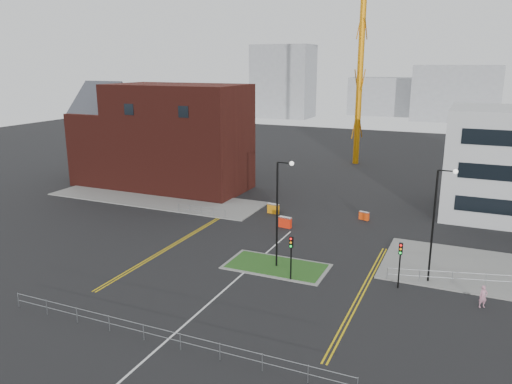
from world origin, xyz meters
The scene contains 23 objects.
ground centered at (0.00, 0.00, 0.00)m, with size 200.00×200.00×0.00m, color black.
pavement_left centered at (-20.00, 22.00, 0.06)m, with size 28.00×8.00×0.12m, color slate.
island_kerb centered at (2.00, 8.00, 0.04)m, with size 8.60×4.60×0.08m, color slate.
grass_island centered at (2.00, 8.00, 0.06)m, with size 8.00×4.00×0.12m, color #1F4D19.
brick_building centered at (-22.97, 28.00, 6.85)m, with size 24.20×10.07×14.24m.
streetlamp_island centered at (2.22, 8.00, 5.41)m, with size 1.46×0.36×9.18m.
streetlamp_right_near centered at (14.22, 10.00, 5.41)m, with size 1.46×0.36×9.18m.
traffic_light_island centered at (4.00, 5.98, 2.57)m, with size 0.28×0.33×3.65m.
traffic_light_right centered at (12.00, 7.98, 2.57)m, with size 0.28×0.33×3.65m.
railing_front centered at (0.00, -6.00, 0.78)m, with size 24.05×0.05×1.10m.
railing_left centered at (-11.00, 18.00, 0.74)m, with size 6.05×0.05×1.10m.
centre_line centered at (0.00, 2.00, 0.01)m, with size 0.15×30.00×0.01m, color silver.
yellow_left_a centered at (-9.00, 10.00, 0.01)m, with size 0.12×24.00×0.01m, color gold.
yellow_left_b centered at (-8.70, 10.00, 0.01)m, with size 0.12×24.00×0.01m, color gold.
yellow_right_a centered at (9.50, 6.00, 0.01)m, with size 0.12×20.00×0.01m, color gold.
yellow_right_b centered at (9.80, 6.00, 0.01)m, with size 0.12×20.00×0.01m, color gold.
skyline_a centered at (-40.00, 120.00, 11.00)m, with size 18.00×12.00×22.00m, color gray.
skyline_b centered at (10.00, 130.00, 8.00)m, with size 24.00×12.00×16.00m, color gray.
skyline_d centered at (-8.00, 140.00, 6.00)m, with size 30.00×12.00×12.00m, color gray.
pedestrian centered at (17.91, 7.18, 0.81)m, with size 0.59×0.39×1.63m, color #CA839B.
barrier_left centered at (-1.00, 18.06, 0.62)m, with size 1.41×0.65×1.14m.
barrier_mid centered at (-4.00, 22.22, 0.62)m, with size 1.40×0.64×1.14m.
barrier_right centered at (6.00, 24.00, 0.50)m, with size 1.15×0.66×0.92m.
Camera 1 is at (16.21, -28.52, 16.73)m, focal length 35.00 mm.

